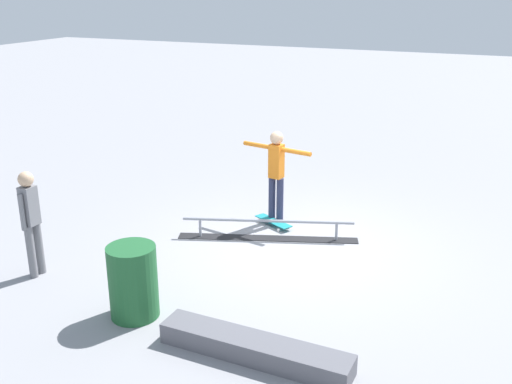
{
  "coord_description": "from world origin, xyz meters",
  "views": [
    {
      "loc": [
        -2.92,
        8.41,
        4.11
      ],
      "look_at": [
        0.59,
        0.32,
        1.0
      ],
      "focal_mm": 41.88,
      "sensor_mm": 36.0,
      "label": 1
    }
  ],
  "objects_px": {
    "skate_ledge": "(254,349)",
    "skater_main": "(276,171)",
    "bystander_grey_shirt": "(31,218)",
    "trash_bin": "(133,282)",
    "grind_rail": "(268,230)",
    "skateboard_main": "(273,221)"
  },
  "relations": [
    {
      "from": "skate_ledge",
      "to": "skater_main",
      "type": "xyz_separation_m",
      "value": [
        1.3,
        -3.94,
        0.85
      ]
    },
    {
      "from": "skater_main",
      "to": "bystander_grey_shirt",
      "type": "bearing_deg",
      "value": -116.33
    },
    {
      "from": "skate_ledge",
      "to": "trash_bin",
      "type": "distance_m",
      "value": 1.86
    },
    {
      "from": "skater_main",
      "to": "bystander_grey_shirt",
      "type": "height_order",
      "value": "skater_main"
    },
    {
      "from": "skater_main",
      "to": "bystander_grey_shirt",
      "type": "relative_size",
      "value": 1.05
    },
    {
      "from": "grind_rail",
      "to": "skater_main",
      "type": "relative_size",
      "value": 1.75
    },
    {
      "from": "grind_rail",
      "to": "skateboard_main",
      "type": "bearing_deg",
      "value": -96.52
    },
    {
      "from": "skater_main",
      "to": "trash_bin",
      "type": "bearing_deg",
      "value": -87.15
    },
    {
      "from": "grind_rail",
      "to": "skateboard_main",
      "type": "xyz_separation_m",
      "value": [
        0.13,
        -0.58,
        -0.08
      ]
    },
    {
      "from": "bystander_grey_shirt",
      "to": "trash_bin",
      "type": "relative_size",
      "value": 1.65
    },
    {
      "from": "grind_rail",
      "to": "skateboard_main",
      "type": "relative_size",
      "value": 3.67
    },
    {
      "from": "grind_rail",
      "to": "trash_bin",
      "type": "height_order",
      "value": "trash_bin"
    },
    {
      "from": "skate_ledge",
      "to": "skateboard_main",
      "type": "bearing_deg",
      "value": -71.23
    },
    {
      "from": "skater_main",
      "to": "trash_bin",
      "type": "height_order",
      "value": "skater_main"
    },
    {
      "from": "bystander_grey_shirt",
      "to": "trash_bin",
      "type": "bearing_deg",
      "value": 80.53
    },
    {
      "from": "skater_main",
      "to": "trash_bin",
      "type": "xyz_separation_m",
      "value": [
        0.5,
        3.7,
        -0.49
      ]
    },
    {
      "from": "bystander_grey_shirt",
      "to": "trash_bin",
      "type": "height_order",
      "value": "bystander_grey_shirt"
    },
    {
      "from": "skate_ledge",
      "to": "trash_bin",
      "type": "height_order",
      "value": "trash_bin"
    },
    {
      "from": "grind_rail",
      "to": "bystander_grey_shirt",
      "type": "height_order",
      "value": "bystander_grey_shirt"
    },
    {
      "from": "grind_rail",
      "to": "skate_ledge",
      "type": "distance_m",
      "value": 3.41
    },
    {
      "from": "skater_main",
      "to": "bystander_grey_shirt",
      "type": "xyz_separation_m",
      "value": [
        2.49,
        3.31,
        -0.07
      ]
    },
    {
      "from": "bystander_grey_shirt",
      "to": "skate_ledge",
      "type": "bearing_deg",
      "value": 82.09
    }
  ]
}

